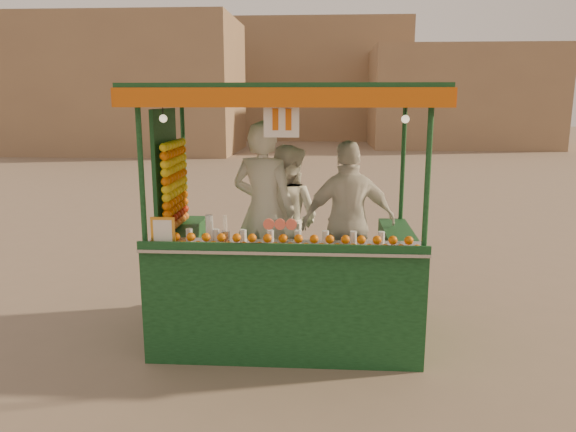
# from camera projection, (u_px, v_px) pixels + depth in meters

# --- Properties ---
(ground) EXTENTS (90.00, 90.00, 0.00)m
(ground) POSITION_uv_depth(u_px,v_px,m) (318.00, 329.00, 6.02)
(ground) COLOR #716051
(ground) RESTS_ON ground
(building_left) EXTENTS (10.00, 6.00, 6.00)m
(building_left) POSITION_uv_depth(u_px,v_px,m) (129.00, 86.00, 25.47)
(building_left) COLOR #907152
(building_left) RESTS_ON ground
(building_right) EXTENTS (9.00, 6.00, 5.00)m
(building_right) POSITION_uv_depth(u_px,v_px,m) (459.00, 98.00, 28.47)
(building_right) COLOR #907152
(building_right) RESTS_ON ground
(building_center) EXTENTS (14.00, 7.00, 7.00)m
(building_center) POSITION_uv_depth(u_px,v_px,m) (292.00, 81.00, 34.68)
(building_center) COLOR #907152
(building_center) RESTS_ON ground
(juice_cart) EXTENTS (2.86, 1.86, 2.60)m
(juice_cart) POSITION_uv_depth(u_px,v_px,m) (280.00, 261.00, 5.64)
(juice_cart) COLOR #0E3414
(juice_cart) RESTS_ON ground
(vendor_left) EXTENTS (0.82, 0.66, 1.95)m
(vendor_left) POSITION_uv_depth(u_px,v_px,m) (264.00, 211.00, 5.95)
(vendor_left) COLOR white
(vendor_left) RESTS_ON ground
(vendor_middle) EXTENTS (1.03, 0.97, 1.68)m
(vendor_middle) POSITION_uv_depth(u_px,v_px,m) (287.00, 220.00, 6.16)
(vendor_middle) COLOR white
(vendor_middle) RESTS_ON ground
(vendor_right) EXTENTS (1.09, 0.63, 1.74)m
(vendor_right) POSITION_uv_depth(u_px,v_px,m) (349.00, 222.00, 5.87)
(vendor_right) COLOR silver
(vendor_right) RESTS_ON ground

